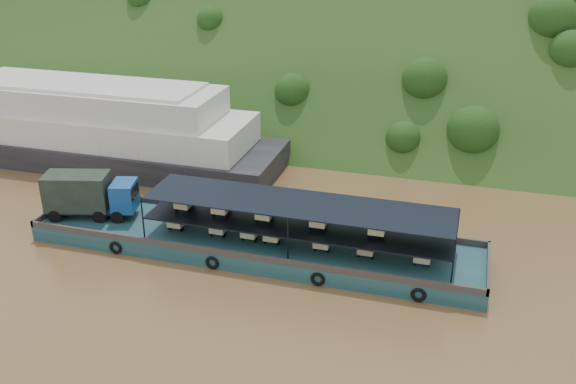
# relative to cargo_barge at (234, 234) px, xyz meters

# --- Properties ---
(ground) EXTENTS (160.00, 160.00, 0.00)m
(ground) POSITION_rel_cargo_barge_xyz_m (5.04, 1.64, -1.22)
(ground) COLOR brown
(ground) RESTS_ON ground
(hillside) EXTENTS (140.00, 39.60, 39.60)m
(hillside) POSITION_rel_cargo_barge_xyz_m (5.04, 37.64, -1.22)
(hillside) COLOR #1D3A15
(hillside) RESTS_ON ground
(cargo_barge) EXTENTS (35.10, 7.18, 4.89)m
(cargo_barge) POSITION_rel_cargo_barge_xyz_m (0.00, 0.00, 0.00)
(cargo_barge) COLOR #133743
(cargo_barge) RESTS_ON ground
(passenger_ferry) EXTENTS (40.84, 10.40, 8.26)m
(passenger_ferry) POSITION_rel_cargo_barge_xyz_m (-21.34, 13.84, 2.36)
(passenger_ferry) COLOR black
(passenger_ferry) RESTS_ON ground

